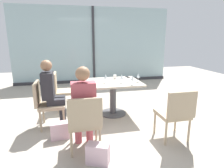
# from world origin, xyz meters

# --- Properties ---
(ground_plane) EXTENTS (12.00, 12.00, 0.00)m
(ground_plane) POSITION_xyz_m (0.00, 0.00, 0.00)
(ground_plane) COLOR #A89E8E
(window_wall_backdrop) EXTENTS (5.67, 0.10, 2.70)m
(window_wall_backdrop) POSITION_xyz_m (0.00, 3.20, 1.21)
(window_wall_backdrop) COLOR #9AB7BC
(window_wall_backdrop) RESTS_ON ground_plane
(dining_table_main) EXTENTS (1.14, 0.95, 0.73)m
(dining_table_main) POSITION_xyz_m (0.00, 0.00, 0.54)
(dining_table_main) COLOR #BCB29E
(dining_table_main) RESTS_ON ground_plane
(chair_side_end) EXTENTS (0.50, 0.46, 0.87)m
(chair_side_end) POSITION_xyz_m (-1.33, -0.35, 0.50)
(chair_side_end) COLOR tan
(chair_side_end) RESTS_ON ground_plane
(chair_front_left) EXTENTS (0.46, 0.50, 0.87)m
(chair_front_left) POSITION_xyz_m (-0.71, -1.31, 0.50)
(chair_front_left) COLOR tan
(chair_front_left) RESTS_ON ground_plane
(chair_far_left) EXTENTS (0.50, 0.46, 0.87)m
(chair_far_left) POSITION_xyz_m (-1.07, 0.52, 0.50)
(chair_far_left) COLOR tan
(chair_far_left) RESTS_ON ground_plane
(chair_front_right) EXTENTS (0.46, 0.50, 0.87)m
(chair_front_right) POSITION_xyz_m (0.71, -1.31, 0.50)
(chair_front_right) COLOR tan
(chair_front_right) RESTS_ON ground_plane
(person_side_end) EXTENTS (0.39, 0.34, 1.26)m
(person_side_end) POSITION_xyz_m (-1.22, -0.35, 0.70)
(person_side_end) COLOR #28282D
(person_side_end) RESTS_ON ground_plane
(person_front_left) EXTENTS (0.34, 0.39, 1.26)m
(person_front_left) POSITION_xyz_m (-0.71, -1.21, 0.70)
(person_front_left) COLOR #B24C56
(person_front_left) RESTS_ON ground_plane
(wine_glass_0) EXTENTS (0.07, 0.07, 0.18)m
(wine_glass_0) POSITION_xyz_m (0.30, -0.38, 0.86)
(wine_glass_0) COLOR silver
(wine_glass_0) RESTS_ON dining_table_main
(wine_glass_1) EXTENTS (0.07, 0.07, 0.18)m
(wine_glass_1) POSITION_xyz_m (0.14, -0.18, 0.86)
(wine_glass_1) COLOR silver
(wine_glass_1) RESTS_ON dining_table_main
(wine_glass_2) EXTENTS (0.07, 0.07, 0.18)m
(wine_glass_2) POSITION_xyz_m (0.51, -0.15, 0.86)
(wine_glass_2) COLOR silver
(wine_glass_2) RESTS_ON dining_table_main
(wine_glass_3) EXTENTS (0.07, 0.07, 0.18)m
(wine_glass_3) POSITION_xyz_m (-0.17, -0.08, 0.86)
(wine_glass_3) COLOR silver
(wine_glass_3) RESTS_ON dining_table_main
(coffee_cup) EXTENTS (0.08, 0.08, 0.09)m
(coffee_cup) POSITION_xyz_m (0.10, 0.25, 0.78)
(coffee_cup) COLOR white
(coffee_cup) RESTS_ON dining_table_main
(cell_phone_on_table) EXTENTS (0.10, 0.16, 0.01)m
(cell_phone_on_table) POSITION_xyz_m (0.44, 0.36, 0.73)
(cell_phone_on_table) COLOR black
(cell_phone_on_table) RESTS_ON dining_table_main
(handbag_0) EXTENTS (0.32, 0.19, 0.28)m
(handbag_0) POSITION_xyz_m (-1.10, -0.84, 0.14)
(handbag_0) COLOR beige
(handbag_0) RESTS_ON ground_plane
(handbag_1) EXTENTS (0.34, 0.27, 0.28)m
(handbag_1) POSITION_xyz_m (-0.58, -1.62, 0.14)
(handbag_1) COLOR beige
(handbag_1) RESTS_ON ground_plane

